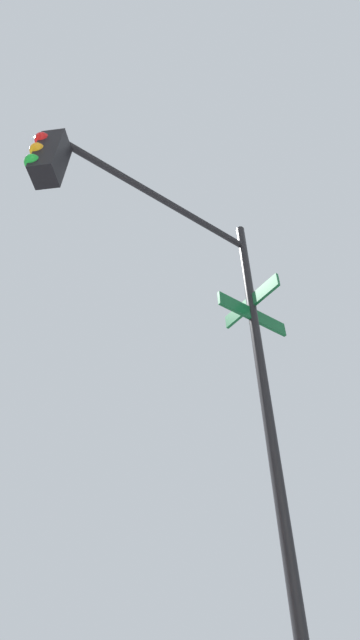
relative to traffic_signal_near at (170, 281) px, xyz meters
name	(u,v)px	position (x,y,z in m)	size (l,w,h in m)	color
traffic_signal_near	(170,281)	(0.00, 0.00, 0.00)	(2.79, 2.48, 6.38)	black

